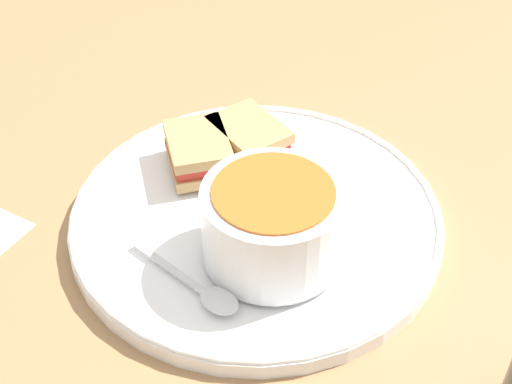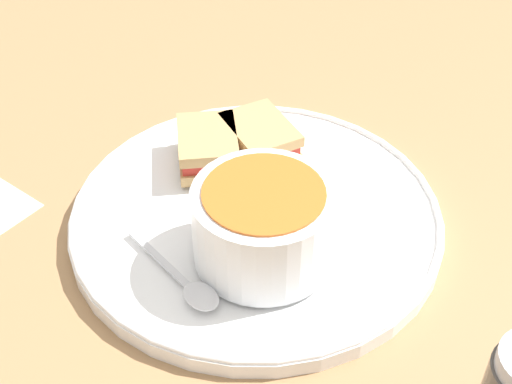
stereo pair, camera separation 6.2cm
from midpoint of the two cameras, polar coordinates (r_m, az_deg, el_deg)
name	(u,v)px [view 2 (the right image)]	position (r m, az deg, el deg)	size (l,w,h in m)	color
ground_plane	(256,224)	(0.65, 2.75, -2.69)	(2.40, 2.40, 0.00)	#9E754C
plate	(256,216)	(0.64, 2.78, -2.03)	(0.33, 0.33, 0.02)	white
soup_bowl	(264,224)	(0.57, 3.73, -2.70)	(0.12, 0.12, 0.07)	white
spoon	(194,289)	(0.56, -1.83, -7.96)	(0.03, 0.12, 0.01)	silver
sandwich_half_near	(260,139)	(0.69, 2.92, 4.19)	(0.07, 0.08, 0.03)	tan
sandwich_half_far	(208,147)	(0.67, -1.25, 3.48)	(0.09, 0.09, 0.03)	tan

